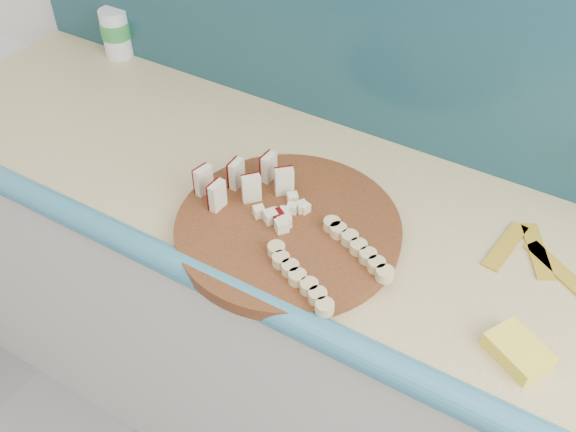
# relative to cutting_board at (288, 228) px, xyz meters

# --- Properties ---
(kitchen_counter) EXTENTS (2.20, 0.63, 0.91)m
(kitchen_counter) POSITION_rel_cutting_board_xyz_m (0.05, 0.12, -0.47)
(kitchen_counter) COLOR beige
(kitchen_counter) RESTS_ON ground
(backsplash) EXTENTS (2.20, 0.02, 0.50)m
(backsplash) POSITION_rel_cutting_board_xyz_m (0.05, 0.40, 0.24)
(backsplash) COLOR teal
(backsplash) RESTS_ON kitchen_counter
(cutting_board) EXTENTS (0.60, 0.60, 0.03)m
(cutting_board) POSITION_rel_cutting_board_xyz_m (0.00, 0.00, 0.00)
(cutting_board) COLOR #46230F
(cutting_board) RESTS_ON kitchen_counter
(apple_wedges) EXTENTS (0.18, 0.17, 0.06)m
(apple_wedges) POSITION_rel_cutting_board_xyz_m (-0.13, 0.03, 0.05)
(apple_wedges) COLOR beige
(apple_wedges) RESTS_ON cutting_board
(apple_chunks) EXTENTS (0.08, 0.07, 0.02)m
(apple_chunks) POSITION_rel_cutting_board_xyz_m (-0.03, 0.01, 0.03)
(apple_chunks) COLOR beige
(apple_chunks) RESTS_ON cutting_board
(banana_slices) EXTENTS (0.24, 0.23, 0.02)m
(banana_slices) POSITION_rel_cutting_board_xyz_m (0.13, -0.06, 0.02)
(banana_slices) COLOR #D2BB80
(banana_slices) RESTS_ON cutting_board
(canister) EXTENTS (0.08, 0.08, 0.13)m
(canister) POSITION_rel_cutting_board_xyz_m (-0.78, 0.38, 0.06)
(canister) COLOR silver
(canister) RESTS_ON kitchen_counter
(sponge) EXTENTS (0.12, 0.11, 0.03)m
(sponge) POSITION_rel_cutting_board_xyz_m (0.48, -0.05, 0.00)
(sponge) COLOR #FFEA43
(sponge) RESTS_ON kitchen_counter
(banana_peel) EXTENTS (0.20, 0.17, 0.01)m
(banana_peel) POSITION_rel_cutting_board_xyz_m (0.44, 0.19, -0.01)
(banana_peel) COLOR gold
(banana_peel) RESTS_ON kitchen_counter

